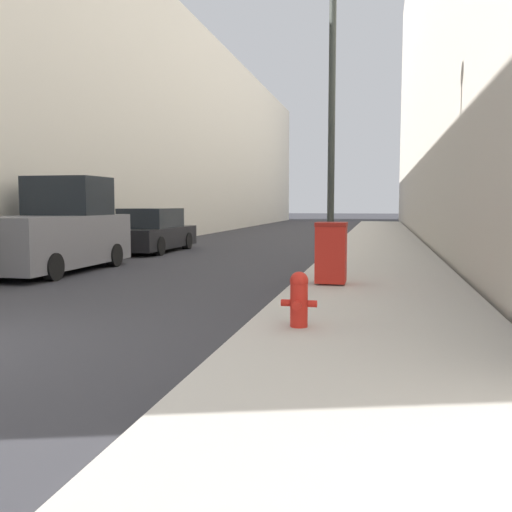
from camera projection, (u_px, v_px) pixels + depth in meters
The scene contains 7 objects.
sidewalk_right at pixel (380, 246), 22.83m from camera, with size 3.46×60.00×0.15m.
building_left_glass at pixel (108, 135), 33.44m from camera, with size 12.00×60.00×11.57m.
fire_hydrant at pixel (299, 298), 7.37m from camera, with size 0.47×0.35×0.72m.
trash_bin at pixel (331, 252), 11.35m from camera, with size 0.61×0.68×1.23m.
lamppost at pixel (332, 86), 13.31m from camera, with size 0.50×0.50×6.92m.
pickup_truck at pixel (55, 232), 14.66m from camera, with size 2.15×4.93×2.46m.
parked_sedan_near at pixel (152, 232), 20.74m from camera, with size 1.93×4.77×1.58m.
Camera 1 is at (5.51, -5.31, 1.74)m, focal length 40.00 mm.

